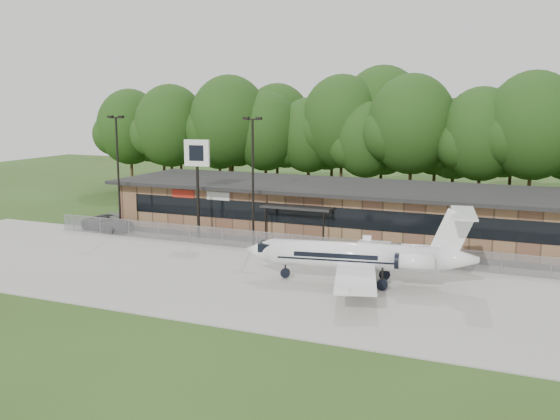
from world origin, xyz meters
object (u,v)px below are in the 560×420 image
at_px(terminal, 341,208).
at_px(business_jet, 362,257).
at_px(pole_sign, 197,163).
at_px(suv, 109,223).

relative_size(terminal, business_jet, 2.74).
relative_size(terminal, pole_sign, 4.92).
bearing_deg(terminal, business_jet, -67.73).
distance_m(business_jet, pole_sign, 18.52).
bearing_deg(pole_sign, terminal, 28.93).
height_order(business_jet, pole_sign, pole_sign).
height_order(suv, pole_sign, pole_sign).
xyz_separation_m(terminal, pole_sign, (-10.23, -7.14, 4.20)).
distance_m(terminal, pole_sign, 13.16).
height_order(terminal, suv, terminal).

